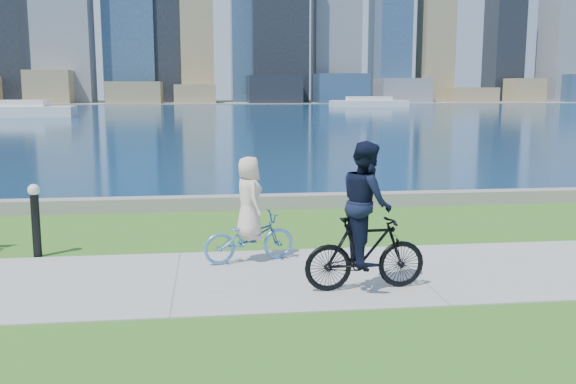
% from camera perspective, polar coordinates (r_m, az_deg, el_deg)
% --- Properties ---
extents(ground, '(320.00, 320.00, 0.00)m').
position_cam_1_polar(ground, '(10.73, -9.97, -7.80)').
color(ground, '#2F651A').
rests_on(ground, ground).
extents(concrete_path, '(80.00, 3.50, 0.02)m').
position_cam_1_polar(concrete_path, '(10.73, -9.97, -7.75)').
color(concrete_path, '#9D9D98').
rests_on(concrete_path, ground).
extents(seawall, '(90.00, 0.50, 0.35)m').
position_cam_1_polar(seawall, '(16.72, -8.98, -1.01)').
color(seawall, gray).
rests_on(seawall, ground).
extents(bay_water, '(320.00, 131.00, 0.01)m').
position_cam_1_polar(bay_water, '(82.31, -7.59, 6.99)').
color(bay_water, '#0C2C4E').
rests_on(bay_water, ground).
extents(far_shore, '(320.00, 30.00, 0.12)m').
position_cam_1_polar(far_shore, '(140.29, -7.44, 7.92)').
color(far_shore, gray).
rests_on(far_shore, ground).
extents(ferry_near, '(13.43, 3.84, 1.82)m').
position_cam_1_polar(ferry_near, '(75.71, -23.49, 6.70)').
color(ferry_near, silver).
rests_on(ferry_near, ground).
extents(ferry_far, '(12.66, 3.62, 1.72)m').
position_cam_1_polar(ferry_far, '(107.23, 7.20, 7.88)').
color(ferry_far, silver).
rests_on(ferry_far, ground).
extents(bollard_lamp, '(0.22, 0.22, 1.38)m').
position_cam_1_polar(bollard_lamp, '(12.75, -21.54, -1.95)').
color(bollard_lamp, black).
rests_on(bollard_lamp, ground).
extents(cyclist_woman, '(1.01, 1.79, 1.91)m').
position_cam_1_polar(cyclist_woman, '(11.51, -3.48, -2.78)').
color(cyclist_woman, '#548BCE').
rests_on(cyclist_woman, ground).
extents(cyclist_man, '(0.75, 1.94, 2.31)m').
position_cam_1_polar(cyclist_man, '(9.93, 6.93, -3.21)').
color(cyclist_man, black).
rests_on(cyclist_man, ground).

